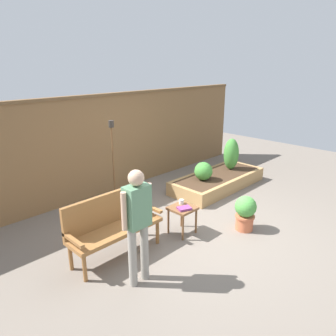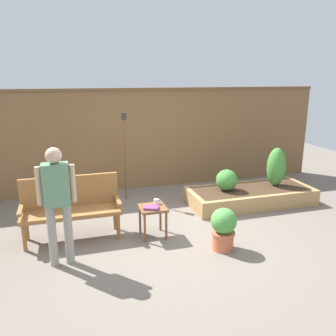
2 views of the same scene
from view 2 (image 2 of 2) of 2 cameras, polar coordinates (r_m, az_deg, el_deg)
name	(u,v)px [view 2 (image 2 of 2)]	position (r m, az deg, el deg)	size (l,w,h in m)	color
ground_plane	(177,237)	(5.36, 1.47, -11.41)	(14.00, 14.00, 0.00)	#70665B
fence_back	(140,139)	(7.43, -4.75, 4.90)	(8.40, 0.14, 2.16)	brown
garden_bench	(71,203)	(5.37, -15.86, -5.65)	(1.44, 0.48, 0.94)	#936033
side_table	(153,212)	(5.24, -2.55, -7.31)	(0.40, 0.40, 0.48)	brown
cup_on_table	(156,201)	(5.31, -1.94, -5.59)	(0.11, 0.08, 0.08)	white
book_on_table	(151,208)	(5.12, -2.80, -6.62)	(0.21, 0.16, 0.04)	#7F3875
potted_boxwood	(223,227)	(4.94, 9.20, -9.72)	(0.37, 0.37, 0.62)	#C66642
raised_planter_bed	(250,196)	(6.84, 13.50, -4.53)	(2.40, 1.00, 0.30)	#AD8451
shrub_near_bench	(227,180)	(6.54, 9.72, -2.00)	(0.40, 0.40, 0.40)	brown
shrub_far_corner	(276,167)	(7.01, 17.55, 0.18)	(0.36, 0.36, 0.76)	brown
tiki_torch	(125,141)	(6.64, -7.24, 4.43)	(0.10, 0.10, 1.73)	brown
person_by_bench	(57,197)	(4.50, -17.96, -4.56)	(0.47, 0.20, 1.56)	gray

